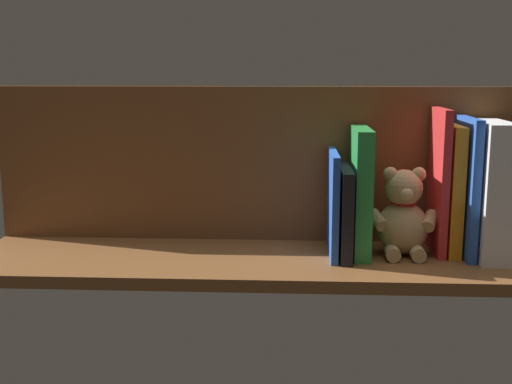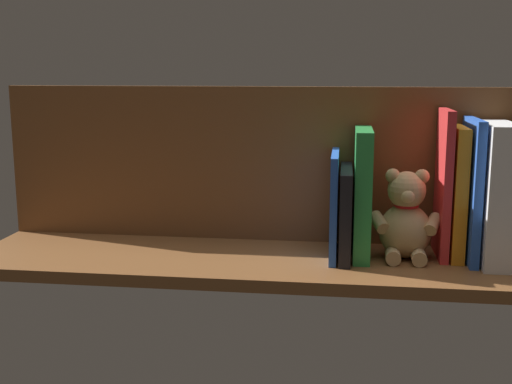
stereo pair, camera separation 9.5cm
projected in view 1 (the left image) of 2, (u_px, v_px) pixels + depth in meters
The scene contains 10 objects.
ground_plane at pixel (256, 261), 120.83cm from camera, with size 104.51×28.45×2.20cm, color brown.
shelf_back_panel at pixel (259, 164), 129.51cm from camera, with size 104.51×1.50×30.49cm, color brown.
dictionary_thick_white at pixel (489, 190), 118.49cm from camera, with size 5.61×16.57×24.68cm, color white.
book_0 at pixel (465, 187), 119.53cm from camera, with size 1.55×14.95×25.32cm, color blue.
book_1 at pixel (451, 189), 120.99cm from camera, with size 2.26×12.53×23.81cm, color orange.
book_2 at pixel (438, 181), 120.90cm from camera, with size 1.50×12.37×26.83cm, color red.
teddy_bear at pixel (403, 216), 120.11cm from camera, with size 13.26×10.42×16.33cm.
book_3 at pixel (360, 191), 120.52cm from camera, with size 2.99×15.37×23.30cm, color green.
book_4 at pixel (344, 211), 120.44cm from camera, with size 2.05×17.19×16.27cm, color black.
book_5 at pixel (333, 203), 120.59cm from camera, with size 1.27×16.59×19.02cm, color blue.
Camera 1 is at (-6.20, 116.12, 34.15)cm, focal length 45.95 mm.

